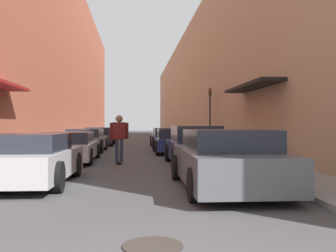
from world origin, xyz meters
The scene contains 16 objects.
ground centered at (0.00, 26.95, 0.00)m, with size 148.23×148.23×0.00m, color #424244.
curb_strip_left centered at (-4.24, 33.69, 0.06)m, with size 1.80×67.38×0.12m.
curb_strip_right centered at (4.24, 33.69, 0.06)m, with size 1.80×67.38×0.12m.
building_row_left centered at (-7.14, 33.69, 7.75)m, with size 4.90×67.38×15.51m.
building_row_right centered at (7.14, 33.68, 5.27)m, with size 4.90×67.38×10.54m.
parked_car_left_0 centered at (-2.26, 6.76, 0.59)m, with size 1.95×4.05×1.20m.
parked_car_left_1 centered at (-2.29, 12.38, 0.56)m, with size 2.04×4.80×1.14m.
parked_car_left_2 centered at (-2.36, 17.98, 0.60)m, with size 2.02×4.81×1.21m.
parked_car_left_3 centered at (-2.23, 24.19, 0.60)m, with size 2.09×4.59×1.26m.
parked_car_right_0 centered at (2.18, 5.73, 0.63)m, with size 2.04×4.60×1.30m.
parked_car_right_1 centered at (2.33, 10.83, 0.65)m, with size 1.88×4.09×1.37m.
parked_car_right_2 centered at (2.17, 16.39, 0.60)m, with size 1.94×4.34×1.22m.
parked_car_right_3 centered at (2.29, 22.11, 0.61)m, with size 1.96×4.50×1.23m.
skateboarder centered at (-0.36, 11.44, 1.09)m, with size 0.68×0.78×1.77m.
manhole_cover centered at (0.38, 1.97, 0.01)m, with size 0.70×0.70×0.02m.
traffic_light centered at (4.74, 19.80, 2.28)m, with size 0.16×0.22×3.49m.
Camera 1 is at (0.17, -2.30, 1.39)m, focal length 40.00 mm.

